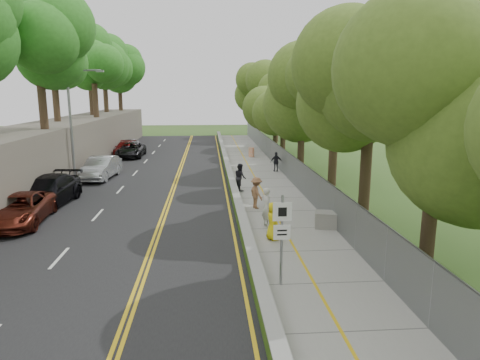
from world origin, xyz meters
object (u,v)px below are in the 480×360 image
car_2 (19,209)px  signpost (282,230)px  concrete_block (327,220)px  painter_0 (273,221)px  construction_barrel (251,152)px  person_far (276,162)px  streetlight (74,118)px

car_2 → signpost: bearing=-37.3°
concrete_block → painter_0: 3.26m
construction_barrel → car_2: car_2 is taller
concrete_block → person_far: size_ratio=0.72×
painter_0 → streetlight: bearing=23.6°
streetlight → car_2: size_ratio=1.51×
person_far → construction_barrel: bearing=-82.7°
signpost → car_2: (-11.65, 7.72, -1.19)m
construction_barrel → person_far: (1.20, -8.17, 0.33)m
concrete_block → painter_0: bearing=-152.0°
construction_barrel → car_2: size_ratio=0.18×
painter_0 → construction_barrel: bearing=-23.6°
concrete_block → person_far: 14.83m
signpost → construction_barrel: signpost is taller
streetlight → car_2: bearing=-90.8°
painter_0 → person_far: size_ratio=1.06×
car_2 → painter_0: size_ratio=3.13×
person_far → signpost: bearing=80.3°
streetlight → signpost: 20.72m
streetlight → car_2: (-0.14, -9.29, -3.87)m
signpost → construction_barrel: 29.12m
construction_barrel → person_far: 8.27m
streetlight → painter_0: size_ratio=4.75×
signpost → construction_barrel: size_ratio=3.35×
car_2 → painter_0: painter_0 is taller
streetlight → car_2: streetlight is taller
car_2 → person_far: bearing=37.8°
concrete_block → signpost: bearing=-118.4°
signpost → painter_0: (0.40, 4.50, -1.07)m
signpost → car_2: 14.03m
signpost → concrete_block: size_ratio=2.74×
person_far → concrete_block: bearing=89.3°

